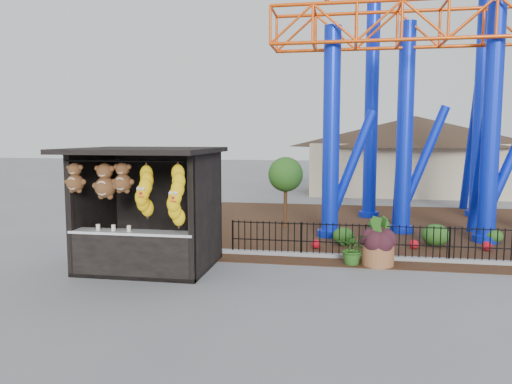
% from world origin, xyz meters
% --- Properties ---
extents(ground, '(120.00, 120.00, 0.00)m').
position_xyz_m(ground, '(0.00, 0.00, 0.00)').
color(ground, slate).
rests_on(ground, ground).
extents(mulch_bed, '(18.00, 12.00, 0.02)m').
position_xyz_m(mulch_bed, '(4.00, 8.00, 0.01)').
color(mulch_bed, '#331E11').
rests_on(mulch_bed, ground).
extents(curb, '(18.00, 0.18, 0.12)m').
position_xyz_m(curb, '(4.00, 3.00, 0.06)').
color(curb, gray).
rests_on(curb, ground).
extents(prize_booth, '(3.50, 3.40, 3.12)m').
position_xyz_m(prize_booth, '(-2.99, 0.90, 1.54)').
color(prize_booth, black).
rests_on(prize_booth, ground).
extents(picket_fence, '(12.20, 0.06, 1.00)m').
position_xyz_m(picket_fence, '(4.90, 3.00, 0.50)').
color(picket_fence, black).
rests_on(picket_fence, ground).
extents(roller_coaster, '(11.00, 6.37, 10.82)m').
position_xyz_m(roller_coaster, '(5.12, 8.23, 6.44)').
color(roller_coaster, '#0C26D9').
rests_on(roller_coaster, ground).
extents(terracotta_planter, '(1.10, 1.10, 0.58)m').
position_xyz_m(terracotta_planter, '(2.88, 2.39, 0.29)').
color(terracotta_planter, brown).
rests_on(terracotta_planter, ground).
extents(planter_foliage, '(0.70, 0.70, 0.64)m').
position_xyz_m(planter_foliage, '(2.88, 2.39, 0.90)').
color(planter_foliage, black).
rests_on(planter_foliage, terracotta_planter).
extents(potted_plant, '(0.83, 0.74, 0.87)m').
position_xyz_m(potted_plant, '(2.24, 2.36, 0.43)').
color(potted_plant, '#26581A').
rests_on(potted_plant, ground).
extents(landscaping, '(8.86, 3.26, 0.68)m').
position_xyz_m(landscaping, '(4.63, 5.45, 0.30)').
color(landscaping, '#245117').
rests_on(landscaping, mulch_bed).
extents(pavilion, '(15.00, 15.00, 4.80)m').
position_xyz_m(pavilion, '(6.00, 20.00, 3.07)').
color(pavilion, '#BFAD8C').
rests_on(pavilion, ground).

